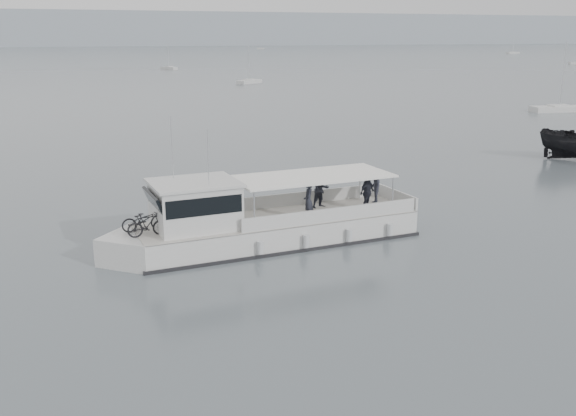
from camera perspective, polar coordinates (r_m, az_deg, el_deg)
name	(u,v)px	position (r m, az deg, el deg)	size (l,w,h in m)	color
ground	(267,251)	(28.75, -1.84, -3.82)	(1400.00, 1400.00, 0.00)	#50585E
headland	(46,29)	(585.80, -20.72, 14.68)	(1400.00, 90.00, 28.00)	#939EA8
tour_boat	(252,224)	(29.16, -3.26, -1.45)	(14.98, 4.31, 6.24)	silver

